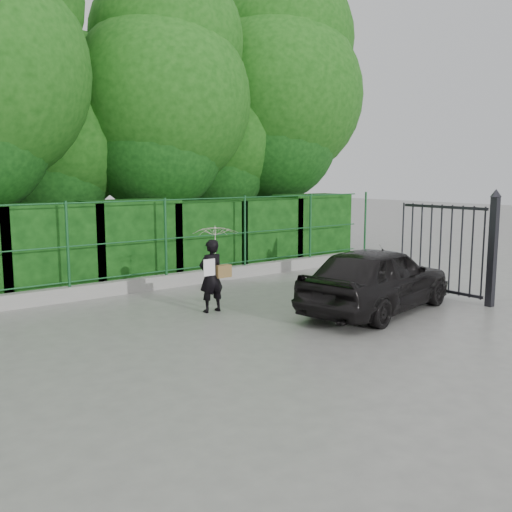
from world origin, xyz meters
TOP-DOWN VIEW (x-y plane):
  - ground at (0.00, 0.00)m, footprint 80.00×80.00m
  - kerb at (0.00, 4.50)m, footprint 14.00×0.25m
  - fence at (0.22, 4.50)m, footprint 14.13×0.06m
  - hedge at (-0.09, 5.50)m, footprint 14.20×1.20m
  - trees at (1.14, 7.74)m, footprint 17.10×6.15m
  - gate at (4.60, -0.72)m, footprint 0.22×2.33m
  - woman at (0.03, 1.90)m, footprint 0.88×0.90m
  - car at (2.46, -0.08)m, footprint 4.06×2.25m

SIDE VIEW (x-z plane):
  - ground at x=0.00m, z-range 0.00..0.00m
  - kerb at x=0.00m, z-range 0.00..0.30m
  - car at x=2.46m, z-range 0.00..1.31m
  - hedge at x=-0.09m, z-range -0.08..2.09m
  - woman at x=0.03m, z-range 0.27..1.94m
  - gate at x=4.60m, z-range 0.01..2.37m
  - fence at x=0.22m, z-range 0.30..2.10m
  - trees at x=1.14m, z-range 0.58..8.66m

